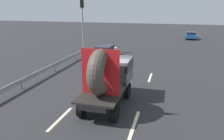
{
  "coord_description": "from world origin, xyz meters",
  "views": [
    {
      "loc": [
        3.44,
        -10.89,
        5.31
      ],
      "look_at": [
        0.25,
        0.66,
        1.77
      ],
      "focal_mm": 34.78,
      "sensor_mm": 36.0,
      "label": 1
    }
  ],
  "objects": [
    {
      "name": "lane_dash_left_far",
      "position": [
        -1.55,
        5.64,
        0.0
      ],
      "size": [
        0.16,
        2.32,
        0.01
      ],
      "primitive_type": "cube",
      "rotation": [
        0.0,
        0.0,
        1.57
      ],
      "color": "beige",
      "rests_on": "ground_plane"
    },
    {
      "name": "lane_dash_left_near",
      "position": [
        -1.55,
        -2.39,
        0.0
      ],
      "size": [
        0.16,
        2.42,
        0.01
      ],
      "primitive_type": "cube",
      "rotation": [
        0.0,
        0.0,
        1.57
      ],
      "color": "beige",
      "rests_on": "ground_plane"
    },
    {
      "name": "lane_dash_right_near",
      "position": [
        2.05,
        -1.93,
        0.0
      ],
      "size": [
        0.16,
        2.64,
        0.01
      ],
      "primitive_type": "cube",
      "rotation": [
        0.0,
        0.0,
        1.57
      ],
      "color": "beige",
      "rests_on": "ground_plane"
    },
    {
      "name": "oncoming_car",
      "position": [
        6.44,
        27.84,
        0.64
      ],
      "size": [
        1.58,
        3.68,
        1.2
      ],
      "color": "black",
      "rests_on": "ground_plane"
    },
    {
      "name": "traffic_light",
      "position": [
        -6.37,
        12.22,
        3.92
      ],
      "size": [
        0.42,
        0.36,
        6.04
      ],
      "color": "gray",
      "rests_on": "ground_plane"
    },
    {
      "name": "ground_plane",
      "position": [
        0.0,
        0.0,
        0.0
      ],
      "size": [
        120.0,
        120.0,
        0.0
      ],
      "primitive_type": "plane",
      "color": "#28282B"
    },
    {
      "name": "guardrail",
      "position": [
        -5.94,
        2.6,
        0.53
      ],
      "size": [
        0.1,
        16.98,
        0.71
      ],
      "color": "gray",
      "rests_on": "ground_plane"
    },
    {
      "name": "flatbed_truck",
      "position": [
        0.25,
        -0.04,
        1.71
      ],
      "size": [
        2.02,
        4.73,
        3.4
      ],
      "color": "black",
      "rests_on": "ground_plane"
    },
    {
      "name": "lane_dash_right_far",
      "position": [
        2.05,
        5.26,
        0.0
      ],
      "size": [
        0.16,
        2.19,
        0.01
      ],
      "primitive_type": "cube",
      "rotation": [
        0.0,
        0.0,
        1.57
      ],
      "color": "beige",
      "rests_on": "ground_plane"
    },
    {
      "name": "distant_sedan",
      "position": [
        -3.35,
        10.91,
        0.69
      ],
      "size": [
        1.68,
        3.92,
        1.28
      ],
      "color": "black",
      "rests_on": "ground_plane"
    }
  ]
}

